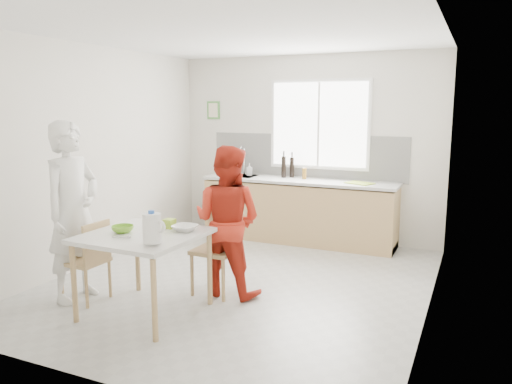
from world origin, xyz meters
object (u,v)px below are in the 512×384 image
at_px(chair_far, 219,244).
at_px(milk_jug, 152,228).
at_px(chair_left, 89,258).
at_px(bowl_white, 185,228).
at_px(wine_bottle_b, 292,167).
at_px(person_white, 73,212).
at_px(wine_bottle_a, 284,167).
at_px(person_red, 227,221).
at_px(bowl_green, 123,229).
at_px(dining_table, 143,242).

distance_m(chair_far, milk_jug, 1.18).
bearing_deg(chair_far, milk_jug, -91.34).
xyz_separation_m(chair_left, bowl_white, (0.99, 0.23, 0.35)).
height_order(chair_left, wine_bottle_b, wine_bottle_b).
xyz_separation_m(bowl_white, wine_bottle_b, (-0.01, 2.96, 0.26)).
bearing_deg(person_white, chair_left, -90.00).
xyz_separation_m(chair_left, wine_bottle_a, (0.89, 3.12, 0.62)).
xyz_separation_m(person_white, person_red, (1.35, 0.76, -0.13)).
relative_size(wine_bottle_a, wine_bottle_b, 1.07).
xyz_separation_m(person_red, bowl_white, (-0.18, -0.54, 0.03)).
xyz_separation_m(milk_jug, wine_bottle_b, (-0.02, 3.49, 0.14)).
bearing_deg(bowl_white, bowl_green, -150.37).
height_order(chair_left, bowl_green, bowl_green).
xyz_separation_m(chair_left, wine_bottle_b, (0.99, 3.19, 0.61)).
distance_m(dining_table, person_red, 0.92).
xyz_separation_m(dining_table, person_red, (0.48, 0.78, 0.08)).
bearing_deg(chair_left, bowl_white, 104.21).
distance_m(chair_left, milk_jug, 1.15).
bearing_deg(wine_bottle_b, milk_jug, -89.71).
relative_size(person_white, milk_jug, 6.50).
bearing_deg(bowl_green, bowl_white, 29.63).
xyz_separation_m(person_red, bowl_green, (-0.68, -0.83, 0.03)).
relative_size(chair_far, person_red, 0.60).
bearing_deg(milk_jug, bowl_green, 156.32).
bearing_deg(bowl_white, milk_jug, -88.71).
bearing_deg(wine_bottle_a, chair_far, -85.79).
height_order(chair_left, person_red, person_red).
xyz_separation_m(chair_left, person_red, (1.17, 0.77, 0.33)).
bearing_deg(bowl_green, chair_far, 56.41).
bearing_deg(wine_bottle_a, bowl_green, -97.17).
distance_m(person_white, wine_bottle_b, 3.40).
distance_m(chair_left, chair_far, 1.32).
relative_size(dining_table, bowl_green, 5.01).
xyz_separation_m(dining_table, wine_bottle_a, (0.20, 3.13, 0.38)).
distance_m(chair_left, wine_bottle_b, 3.40).
relative_size(milk_jug, wine_bottle_b, 0.94).
distance_m(chair_left, bowl_green, 0.61).
relative_size(chair_left, milk_jug, 2.96).
bearing_deg(chair_far, person_red, -13.22).
distance_m(dining_table, wine_bottle_b, 3.24).
xyz_separation_m(bowl_white, wine_bottle_a, (-0.11, 2.89, 0.27)).
height_order(chair_far, bowl_white, chair_far).
bearing_deg(chair_left, chair_far, 128.37).
distance_m(dining_table, bowl_white, 0.41).
height_order(dining_table, milk_jug, milk_jug).
relative_size(dining_table, bowl_white, 4.48).
relative_size(chair_left, wine_bottle_a, 2.59).
relative_size(chair_left, person_red, 0.53).
distance_m(bowl_white, milk_jug, 0.54).
height_order(chair_left, wine_bottle_a, wine_bottle_a).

